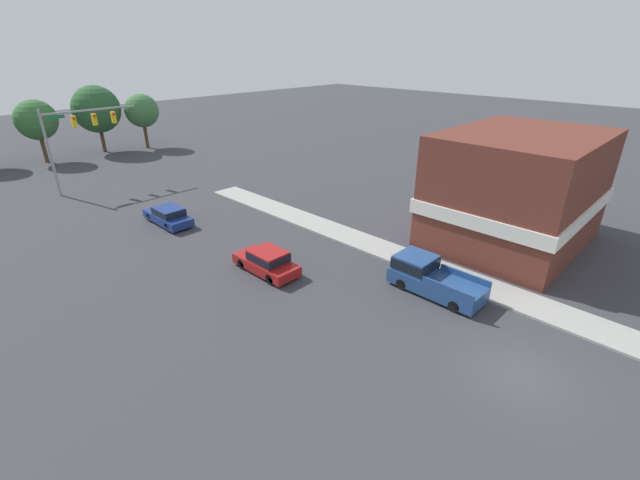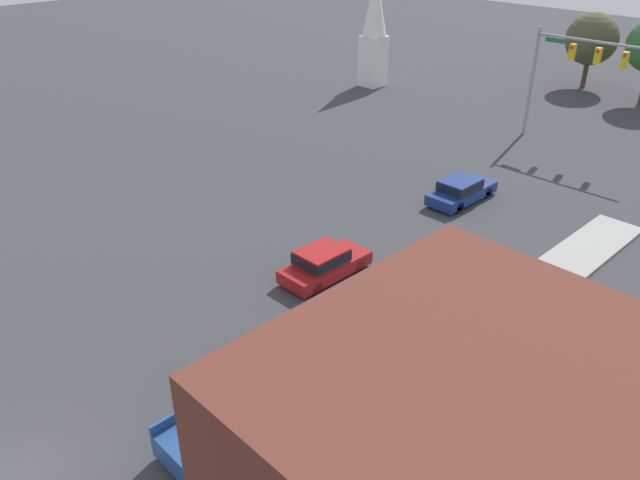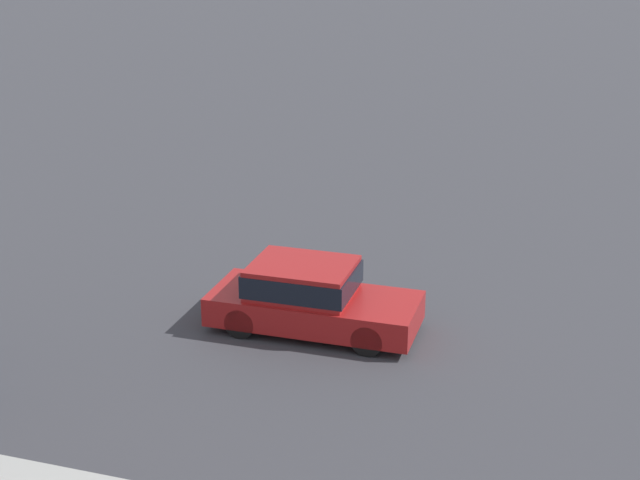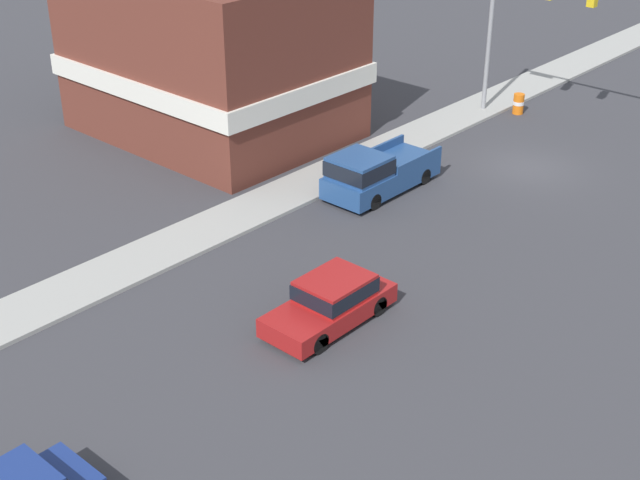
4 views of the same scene
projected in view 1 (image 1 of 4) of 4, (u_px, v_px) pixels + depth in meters
The scene contains 10 objects.
ground_plane at pixel (520, 374), 18.23m from camera, with size 200.00×200.00×0.00m, color #38383D.
sidewalk_curb at pixel (563, 317), 21.92m from camera, with size 2.40×60.00×0.14m.
far_signal_assembly at pixel (78, 129), 38.91m from camera, with size 8.37×0.49×7.73m.
car_lead at pixel (267, 261), 26.03m from camera, with size 1.86×4.44×1.49m.
car_second_ahead at pixel (168, 215), 33.05m from camera, with size 1.84×4.67×1.39m.
pickup_truck_parked at pixel (429, 276), 24.05m from camera, with size 2.08×5.28×1.88m.
corner_brick_building at pixel (517, 190), 29.12m from camera, with size 12.06×9.10×7.62m.
backdrop_tree_left_mid at pixel (36, 120), 48.49m from camera, with size 4.49×4.49×7.13m.
backdrop_tree_center at pixel (96, 109), 53.12m from camera, with size 5.71×5.71×8.19m.
backdrop_tree_right_mid at pixel (142, 111), 55.49m from camera, with size 4.23×4.23×6.94m.
Camera 1 is at (-16.09, -3.67, 12.87)m, focal length 24.00 mm.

